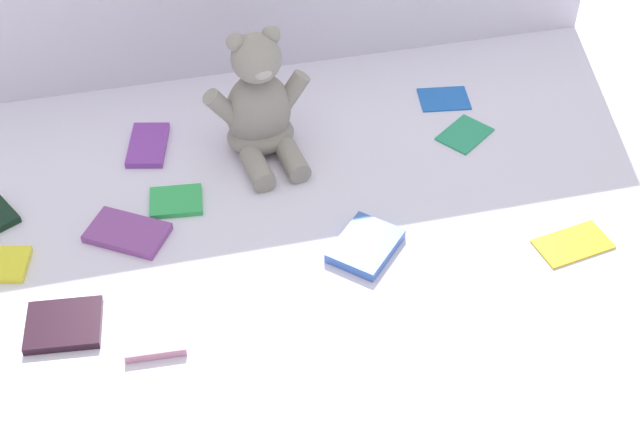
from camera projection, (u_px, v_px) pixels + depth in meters
name	position (u px, v px, depth m)	size (l,w,h in m)	color
ground_plane	(318.00, 214.00, 1.61)	(3.20, 3.20, 0.00)	silver
teddy_bear	(260.00, 108.00, 1.68)	(0.22, 0.20, 0.26)	gray
book_case_0	(154.00, 322.00, 1.42)	(0.09, 0.14, 0.02)	#BF7A97
book_case_1	(176.00, 201.00, 1.63)	(0.08, 0.09, 0.01)	green
book_case_3	(465.00, 134.00, 1.77)	(0.07, 0.10, 0.01)	#289264
book_case_5	(573.00, 243.00, 1.55)	(0.07, 0.13, 0.01)	yellow
book_case_6	(64.00, 325.00, 1.42)	(0.10, 0.12, 0.01)	black
book_case_7	(127.00, 233.00, 1.56)	(0.08, 0.14, 0.01)	#83418B
book_case_8	(366.00, 246.00, 1.54)	(0.09, 0.12, 0.02)	#3B62BB
book_case_9	(148.00, 145.00, 1.74)	(0.07, 0.13, 0.01)	purple
book_case_10	(444.00, 98.00, 1.85)	(0.08, 0.10, 0.01)	blue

